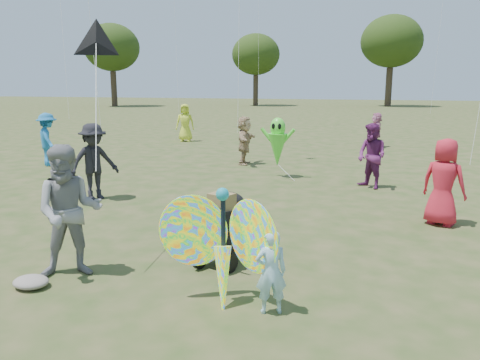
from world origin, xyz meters
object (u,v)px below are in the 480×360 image
child_girl (271,272)px  crowd_g (185,123)px  alien_kite (278,144)px  adult_man (69,212)px  crowd_i (48,140)px  crowd_e (372,156)px  crowd_b (94,162)px  jogging_stroller (224,223)px  crowd_d (244,140)px  crowd_j (376,130)px  butterfly_kite (223,248)px  crowd_a (444,182)px

child_girl → crowd_g: bearing=-86.5°
alien_kite → adult_man: bearing=-98.3°
crowd_i → crowd_e: bearing=-142.8°
crowd_b → jogging_stroller: size_ratio=1.59×
jogging_stroller → alien_kite: (-0.72, 6.72, 0.36)m
crowd_e → crowd_i: crowd_i is taller
adult_man → crowd_e: size_ratio=1.11×
crowd_d → crowd_e: size_ratio=0.96×
crowd_j → alien_kite: 8.26m
crowd_g → crowd_j: (8.71, 0.59, -0.14)m
crowd_i → crowd_d: bearing=-120.8°
crowd_e → crowd_j: bearing=132.6°
adult_man → crowd_g: size_ratio=1.06×
jogging_stroller → adult_man: bearing=-130.2°
crowd_b → jogging_stroller: bearing=-90.3°
adult_man → crowd_e: 8.11m
child_girl → jogging_stroller: bearing=-76.2°
butterfly_kite → crowd_j: bearing=85.0°
butterfly_kite → crowd_b: bearing=138.3°
crowd_g → crowd_j: bearing=-12.4°
crowd_i → alien_kite: bearing=-138.2°
crowd_b → crowd_j: 13.21m
crowd_g → butterfly_kite: (7.31, -15.30, -0.17)m
child_girl → crowd_j: crowd_j is taller
adult_man → crowd_d: bearing=62.2°
child_girl → crowd_d: 10.54m
adult_man → crowd_i: size_ratio=1.07×
butterfly_kite → child_girl: bearing=-7.2°
crowd_b → butterfly_kite: bearing=-98.1°
crowd_d → crowd_i: 6.51m
crowd_g → butterfly_kite: size_ratio=1.01×
crowd_b → butterfly_kite: crowd_b is taller
crowd_b → crowd_g: bearing=47.0°
child_girl → crowd_i: (-9.48, 7.75, 0.36)m
adult_man → crowd_j: 16.16m
crowd_d → crowd_e: bearing=-126.3°
crowd_i → alien_kite: (7.69, 0.36, 0.09)m
crowd_b → alien_kite: (3.49, 3.89, 0.07)m
child_girl → crowd_g: crowd_g is taller
crowd_a → jogging_stroller: 4.55m
crowd_d → butterfly_kite: bearing=-169.5°
child_girl → crowd_e: (0.86, 7.41, 0.33)m
crowd_a → crowd_i: 12.22m
jogging_stroller → crowd_i: bearing=161.0°
adult_man → crowd_b: 4.63m
crowd_i → adult_man: bearing=170.2°
alien_kite → crowd_e: bearing=-14.9°
crowd_i → crowd_j: crowd_i is taller
crowd_b → crowd_d: bearing=15.1°
child_girl → butterfly_kite: (-0.63, 0.08, 0.20)m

